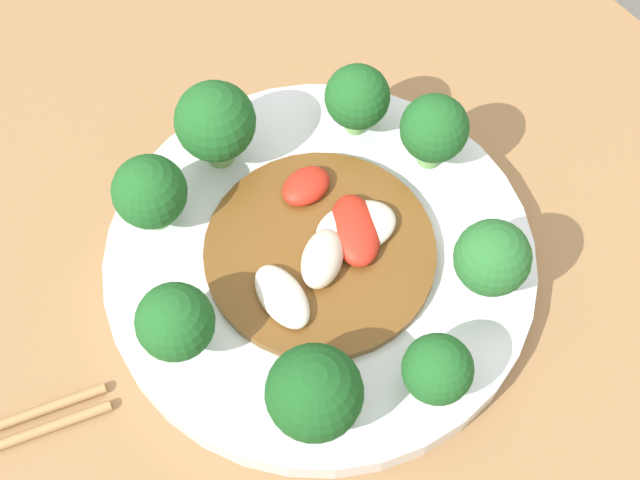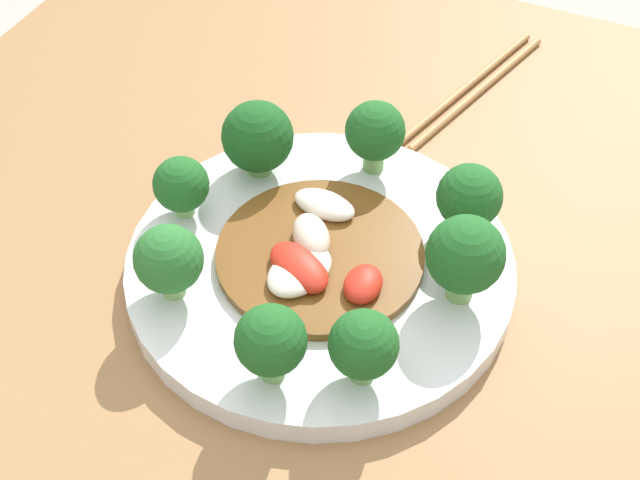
{
  "view_description": "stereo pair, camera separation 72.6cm",
  "coord_description": "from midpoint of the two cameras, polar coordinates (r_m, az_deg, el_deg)",
  "views": [
    {
      "loc": [
        -0.26,
        0.13,
        1.33
      ],
      "look_at": [
        -0.03,
        -0.05,
        0.81
      ],
      "focal_mm": 50.0,
      "sensor_mm": 36.0,
      "label": 1
    },
    {
      "loc": [
        0.16,
        -0.47,
        1.29
      ],
      "look_at": [
        -0.03,
        -0.05,
        0.81
      ],
      "focal_mm": 50.0,
      "sensor_mm": 36.0,
      "label": 2
    }
  ],
  "objects": [
    {
      "name": "stirfry_center",
      "position": [
        0.53,
        8.68,
        -32.26
      ],
      "size": [
        0.16,
        0.16,
        0.03
      ],
      "color": "brown",
      "rests_on": "plate"
    },
    {
      "name": "broccoli_southwest",
      "position": [
        0.49,
        -5.47,
        -35.36
      ],
      "size": [
        0.05,
        0.05,
        0.06
      ],
      "color": "#89B76B",
      "rests_on": "plate"
    },
    {
      "name": "plate",
      "position": [
        0.54,
        8.65,
        -32.33
      ],
      "size": [
        0.3,
        0.3,
        0.02
      ],
      "color": "silver",
      "rests_on": "table"
    },
    {
      "name": "broccoli_south",
      "position": [
        0.49,
        6.1,
        -43.93
      ],
      "size": [
        0.05,
        0.05,
        0.06
      ],
      "color": "#70A356",
      "rests_on": "plate"
    },
    {
      "name": "chopsticks",
      "position": [
        0.67,
        19.19,
        -10.8
      ],
      "size": [
        0.08,
        0.22,
        0.01
      ],
      "color": "#AD7F4C",
      "rests_on": "table"
    },
    {
      "name": "broccoli_southeast",
      "position": [
        0.5,
        15.65,
        -43.14
      ],
      "size": [
        0.05,
        0.05,
        0.06
      ],
      "color": "#70A356",
      "rests_on": "plate"
    },
    {
      "name": "broccoli_northwest",
      "position": [
        0.53,
        2.16,
        -20.85
      ],
      "size": [
        0.06,
        0.06,
        0.07
      ],
      "color": "#70A356",
      "rests_on": "plate"
    },
    {
      "name": "broccoli_east",
      "position": [
        0.51,
        23.59,
        -33.35
      ],
      "size": [
        0.06,
        0.06,
        0.07
      ],
      "color": "#7AAD5B",
      "rests_on": "plate"
    },
    {
      "name": "broccoli_north",
      "position": [
        0.54,
        13.1,
        -19.99
      ],
      "size": [
        0.05,
        0.05,
        0.07
      ],
      "color": "#7AAD5B",
      "rests_on": "plate"
    },
    {
      "name": "broccoli_west",
      "position": [
        0.52,
        -4.83,
        -26.24
      ],
      "size": [
        0.04,
        0.04,
        0.05
      ],
      "color": "#89B76B",
      "rests_on": "plate"
    },
    {
      "name": "broccoli_northeast",
      "position": [
        0.53,
        22.4,
        -26.46
      ],
      "size": [
        0.05,
        0.05,
        0.06
      ],
      "color": "#70A356",
      "rests_on": "plate"
    }
  ]
}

